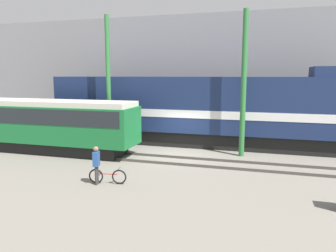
{
  "coord_description": "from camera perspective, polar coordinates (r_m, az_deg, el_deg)",
  "views": [
    {
      "loc": [
        5.01,
        -18.34,
        4.71
      ],
      "look_at": [
        -0.33,
        -0.46,
        1.8
      ],
      "focal_mm": 35.0,
      "sensor_mm": 36.0,
      "label": 1
    }
  ],
  "objects": [
    {
      "name": "track_near",
      "position": [
        18.2,
        0.09,
        -5.9
      ],
      "size": [
        60.0,
        1.51,
        0.14
      ],
      "color": "#47423D",
      "rests_on": "ground"
    },
    {
      "name": "building_backdrop",
      "position": [
        28.75,
        6.66,
        8.73
      ],
      "size": [
        47.57,
        6.0,
        9.34
      ],
      "color": "gray",
      "rests_on": "ground"
    },
    {
      "name": "utility_pole_center",
      "position": [
        19.27,
        13.04,
        7.03
      ],
      "size": [
        0.31,
        0.31,
        8.34
      ],
      "color": "#2D7238",
      "rests_on": "ground"
    },
    {
      "name": "ground_plane",
      "position": [
        19.59,
        1.31,
        -5.05
      ],
      "size": [
        120.0,
        120.0,
        0.0
      ],
      "primitive_type": "plane",
      "color": "slate"
    },
    {
      "name": "streetcar",
      "position": [
        21.79,
        -21.78,
        0.63
      ],
      "size": [
        12.78,
        2.54,
        3.2
      ],
      "color": "black",
      "rests_on": "ground"
    },
    {
      "name": "track_far",
      "position": [
        22.62,
        3.47,
        -2.99
      ],
      "size": [
        60.0,
        1.51,
        0.14
      ],
      "color": "#47423D",
      "rests_on": "ground"
    },
    {
      "name": "bicycle",
      "position": [
        14.7,
        -10.49,
        -8.63
      ],
      "size": [
        1.68,
        0.49,
        0.71
      ],
      "color": "black",
      "rests_on": "ground"
    },
    {
      "name": "utility_pole_left",
      "position": [
        21.55,
        -10.35,
        7.43
      ],
      "size": [
        0.29,
        0.29,
        8.45
      ],
      "color": "#2D7238",
      "rests_on": "ground"
    },
    {
      "name": "freight_locomotive",
      "position": [
        22.1,
        5.32,
        2.88
      ],
      "size": [
        20.04,
        3.04,
        5.2
      ],
      "color": "black",
      "rests_on": "ground"
    },
    {
      "name": "person",
      "position": [
        14.5,
        -12.38,
        -6.05
      ],
      "size": [
        0.28,
        0.39,
        1.69
      ],
      "color": "#333333",
      "rests_on": "ground"
    }
  ]
}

